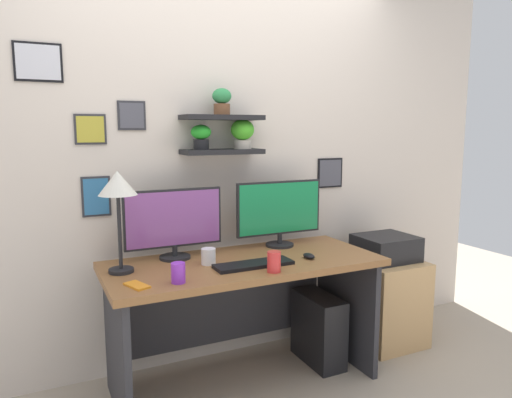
# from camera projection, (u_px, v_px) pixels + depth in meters

# --- Properties ---
(ground_plane) EXTENTS (8.00, 8.00, 0.00)m
(ground_plane) POSITION_uv_depth(u_px,v_px,m) (245.00, 382.00, 2.82)
(ground_plane) COLOR tan
(back_wall_assembly) EXTENTS (4.40, 0.24, 2.70)m
(back_wall_assembly) POSITION_uv_depth(u_px,v_px,m) (215.00, 151.00, 3.01)
(back_wall_assembly) COLOR beige
(back_wall_assembly) RESTS_ON ground
(desk) EXTENTS (1.57, 0.68, 0.75)m
(desk) POSITION_uv_depth(u_px,v_px,m) (240.00, 293.00, 2.79)
(desk) COLOR brown
(desk) RESTS_ON ground
(monitor_left) EXTENTS (0.57, 0.18, 0.40)m
(monitor_left) POSITION_uv_depth(u_px,v_px,m) (174.00, 222.00, 2.72)
(monitor_left) COLOR black
(monitor_left) RESTS_ON desk
(monitor_right) EXTENTS (0.59, 0.18, 0.42)m
(monitor_right) POSITION_uv_depth(u_px,v_px,m) (279.00, 211.00, 3.02)
(monitor_right) COLOR black
(monitor_right) RESTS_ON desk
(keyboard) EXTENTS (0.44, 0.14, 0.02)m
(keyboard) POSITION_uv_depth(u_px,v_px,m) (254.00, 264.00, 2.59)
(keyboard) COLOR black
(keyboard) RESTS_ON desk
(computer_mouse) EXTENTS (0.06, 0.09, 0.03)m
(computer_mouse) POSITION_uv_depth(u_px,v_px,m) (309.00, 256.00, 2.75)
(computer_mouse) COLOR black
(computer_mouse) RESTS_ON desk
(desk_lamp) EXTENTS (0.20, 0.20, 0.53)m
(desk_lamp) POSITION_uv_depth(u_px,v_px,m) (118.00, 190.00, 2.42)
(desk_lamp) COLOR black
(desk_lamp) RESTS_ON desk
(cell_phone) EXTENTS (0.11, 0.16, 0.01)m
(cell_phone) POSITION_uv_depth(u_px,v_px,m) (137.00, 285.00, 2.26)
(cell_phone) COLOR orange
(cell_phone) RESTS_ON desk
(coffee_mug) EXTENTS (0.08, 0.08, 0.09)m
(coffee_mug) POSITION_uv_depth(u_px,v_px,m) (208.00, 256.00, 2.62)
(coffee_mug) COLOR white
(coffee_mug) RESTS_ON desk
(pen_cup) EXTENTS (0.07, 0.07, 0.10)m
(pen_cup) POSITION_uv_depth(u_px,v_px,m) (178.00, 273.00, 2.31)
(pen_cup) COLOR purple
(pen_cup) RESTS_ON desk
(water_cup) EXTENTS (0.07, 0.07, 0.11)m
(water_cup) POSITION_uv_depth(u_px,v_px,m) (274.00, 262.00, 2.48)
(water_cup) COLOR red
(water_cup) RESTS_ON desk
(drawer_cabinet) EXTENTS (0.44, 0.50, 0.59)m
(drawer_cabinet) POSITION_uv_depth(u_px,v_px,m) (384.00, 300.00, 3.34)
(drawer_cabinet) COLOR tan
(drawer_cabinet) RESTS_ON ground
(printer) EXTENTS (0.38, 0.34, 0.17)m
(printer) POSITION_uv_depth(u_px,v_px,m) (386.00, 248.00, 3.29)
(printer) COLOR black
(printer) RESTS_ON drawer_cabinet
(computer_tower_right) EXTENTS (0.18, 0.40, 0.44)m
(computer_tower_right) POSITION_uv_depth(u_px,v_px,m) (318.00, 329.00, 3.04)
(computer_tower_right) COLOR black
(computer_tower_right) RESTS_ON ground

